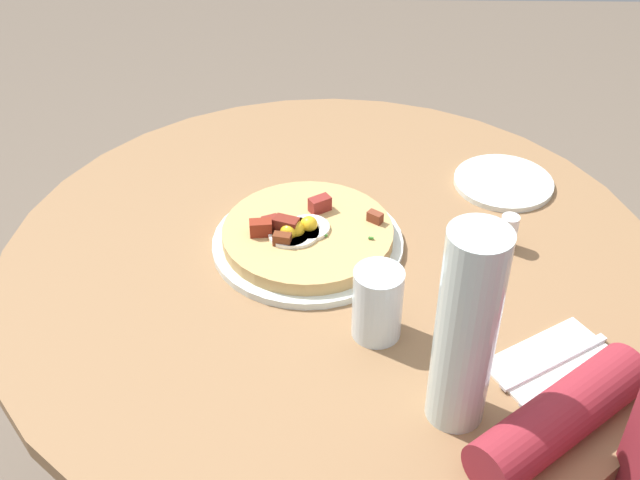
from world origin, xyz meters
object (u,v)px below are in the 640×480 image
pizza_plate (308,243)px  knife (575,379)px  bread_plate (504,182)px  fork (555,362)px  dining_table (331,335)px  breakfast_pizza (307,233)px  water_bottle (466,331)px  water_glass (378,303)px  salt_shaker (509,232)px

pizza_plate → knife: size_ratio=1.66×
bread_plate → fork: size_ratio=0.95×
knife → pizza_plate: bearing=-70.3°
dining_table → breakfast_pizza: 0.20m
water_bottle → pizza_plate: bearing=30.1°
breakfast_pizza → water_glass: water_glass is taller
bread_plate → knife: (-0.46, -0.02, 0.00)m
breakfast_pizza → salt_shaker: (0.00, -0.31, 0.00)m
water_glass → salt_shaker: size_ratio=1.84×
dining_table → water_bottle: 0.47m
pizza_plate → bread_plate: bearing=-61.8°
dining_table → water_glass: water_glass is taller
salt_shaker → pizza_plate: bearing=90.6°
breakfast_pizza → water_glass: (-0.19, -0.10, 0.03)m
water_glass → water_bottle: 0.19m
breakfast_pizza → knife: bearing=-128.2°
bread_plate → salt_shaker: salt_shaker is taller
dining_table → bread_plate: (0.20, -0.30, 0.18)m
breakfast_pizza → salt_shaker: size_ratio=4.56×
fork → water_glass: size_ratio=1.68×
breakfast_pizza → water_bottle: water_bottle is taller
water_glass → salt_shaker: water_glass is taller
fork → water_glass: water_glass is taller
fork → knife: (-0.03, -0.02, 0.00)m
pizza_plate → water_bottle: size_ratio=1.08×
salt_shaker → fork: bearing=-175.1°
pizza_plate → water_glass: 0.22m
salt_shaker → dining_table: bearing=95.0°
bread_plate → water_bottle: (-0.51, 0.14, 0.13)m
breakfast_pizza → salt_shaker: breakfast_pizza is taller
pizza_plate → salt_shaker: bearing=-89.4°
bread_plate → salt_shaker: 0.18m
pizza_plate → bread_plate: pizza_plate is taller
breakfast_pizza → water_bottle: (-0.33, -0.19, 0.11)m
pizza_plate → bread_plate: size_ratio=1.74×
breakfast_pizza → water_bottle: size_ratio=0.96×
bread_plate → knife: bearing=-178.0°
pizza_plate → breakfast_pizza: breakfast_pizza is taller
pizza_plate → water_glass: (-0.19, -0.10, 0.05)m
breakfast_pizza → bread_plate: bearing=-61.9°
fork → knife: same height
breakfast_pizza → pizza_plate: bearing=-66.4°
knife → fork: bearing=-90.0°
water_glass → breakfast_pizza: bearing=28.1°
pizza_plate → fork: 0.42m
pizza_plate → bread_plate: (0.18, -0.34, -0.00)m
pizza_plate → dining_table: bearing=-118.8°
dining_table → knife: 0.44m
dining_table → pizza_plate: 0.19m
dining_table → water_bottle: water_bottle is taller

